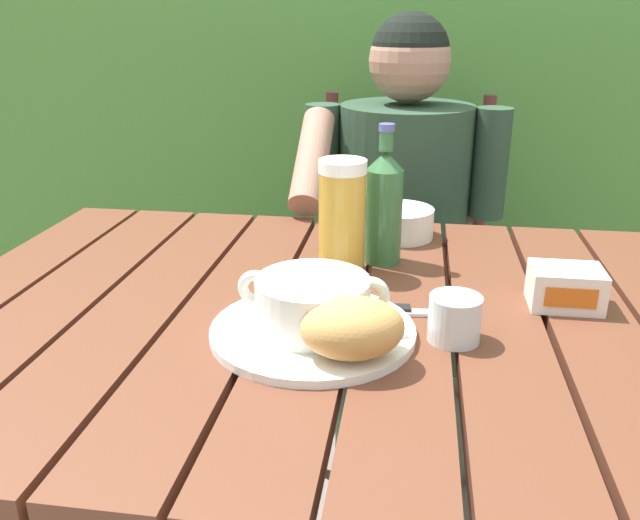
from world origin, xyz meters
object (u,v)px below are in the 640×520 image
at_px(bread_roll, 353,328).
at_px(beer_bottle, 384,205).
at_px(table_knife, 409,311).
at_px(chair_near_diner, 400,278).
at_px(soup_bowl, 313,302).
at_px(person_eating, 401,223).
at_px(beer_glass, 342,217).
at_px(water_glass_small, 455,318).
at_px(diner_bowl, 399,222).
at_px(butter_tub, 566,287).
at_px(serving_plate, 313,331).

relative_size(bread_roll, beer_bottle, 0.61).
bearing_deg(table_knife, beer_bottle, 103.78).
height_order(chair_near_diner, beer_bottle, beer_bottle).
xyz_separation_m(chair_near_diner, beer_bottle, (-0.02, -0.68, 0.41)).
height_order(soup_bowl, beer_bottle, beer_bottle).
distance_m(person_eating, beer_glass, 0.56).
bearing_deg(beer_glass, beer_bottle, 39.63).
distance_m(water_glass_small, table_knife, 0.10).
bearing_deg(diner_bowl, butter_tub, -48.22).
xyz_separation_m(chair_near_diner, beer_glass, (-0.09, -0.73, 0.40)).
distance_m(serving_plate, beer_bottle, 0.32).
xyz_separation_m(beer_bottle, table_knife, (0.05, -0.21, -0.10)).
bearing_deg(table_knife, soup_bowl, -145.93).
bearing_deg(person_eating, table_knife, -87.48).
bearing_deg(bread_roll, water_glass_small, 33.38).
relative_size(person_eating, beer_bottle, 4.99).
bearing_deg(soup_bowl, chair_near_diner, 84.12).
xyz_separation_m(bread_roll, table_knife, (0.07, 0.16, -0.05)).
height_order(water_glass_small, table_knife, water_glass_small).
relative_size(chair_near_diner, table_knife, 6.50).
bearing_deg(beer_glass, soup_bowl, -92.66).
xyz_separation_m(soup_bowl, table_knife, (0.13, 0.09, -0.04)).
height_order(beer_bottle, butter_tub, beer_bottle).
relative_size(bread_roll, table_knife, 0.98).
relative_size(bread_roll, water_glass_small, 2.11).
xyz_separation_m(beer_bottle, water_glass_small, (0.11, -0.28, -0.07)).
distance_m(soup_bowl, butter_tub, 0.38).
relative_size(chair_near_diner, person_eating, 0.81).
distance_m(person_eating, bread_roll, 0.84).
xyz_separation_m(water_glass_small, butter_tub, (0.17, 0.13, -0.00)).
bearing_deg(soup_bowl, water_glass_small, 4.09).
distance_m(bread_roll, diner_bowl, 0.50).
bearing_deg(chair_near_diner, beer_glass, -96.93).
height_order(chair_near_diner, person_eating, person_eating).
height_order(butter_tub, table_knife, butter_tub).
height_order(beer_bottle, diner_bowl, beer_bottle).
relative_size(table_knife, diner_bowl, 1.13).
height_order(bread_roll, beer_glass, beer_glass).
relative_size(beer_glass, butter_tub, 1.84).
height_order(soup_bowl, bread_roll, soup_bowl).
xyz_separation_m(bread_roll, beer_bottle, (0.02, 0.36, 0.05)).
distance_m(person_eating, water_glass_small, 0.76).
distance_m(person_eating, soup_bowl, 0.78).
xyz_separation_m(soup_bowl, diner_bowl, (0.10, 0.43, -0.02)).
distance_m(bread_roll, beer_bottle, 0.37).
relative_size(person_eating, beer_glass, 6.30).
bearing_deg(chair_near_diner, person_eating, -90.84).
xyz_separation_m(person_eating, beer_bottle, (-0.02, -0.47, 0.18)).
bearing_deg(diner_bowl, soup_bowl, -103.04).
relative_size(chair_near_diner, soup_bowl, 4.78).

